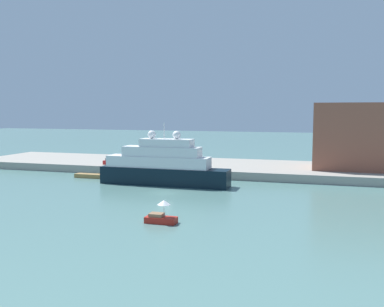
{
  "coord_description": "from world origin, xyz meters",
  "views": [
    {
      "loc": [
        24.26,
        -64.33,
        13.54
      ],
      "look_at": [
        2.89,
        6.0,
        6.03
      ],
      "focal_mm": 40.03,
      "sensor_mm": 36.0,
      "label": 1
    }
  ],
  "objects": [
    {
      "name": "ground",
      "position": [
        0.0,
        0.0,
        0.0
      ],
      "size": [
        400.0,
        400.0,
        0.0
      ],
      "primitive_type": "plane",
      "color": "slate"
    },
    {
      "name": "mooring_bollard",
      "position": [
        -3.44,
        17.76,
        2.08
      ],
      "size": [
        0.47,
        0.47,
        0.86
      ],
      "primitive_type": "cylinder",
      "color": "black",
      "rests_on": "quay_dock"
    },
    {
      "name": "work_barge",
      "position": [
        -20.08,
        10.73,
        0.4
      ],
      "size": [
        5.79,
        1.79,
        0.79
      ],
      "primitive_type": "cube",
      "color": "olive",
      "rests_on": "ground"
    },
    {
      "name": "harbor_building",
      "position": [
        32.87,
        27.23,
        8.29
      ],
      "size": [
        20.48,
        10.88,
        13.28
      ],
      "primitive_type": "cube",
      "color": "#93513D",
      "rests_on": "quay_dock"
    },
    {
      "name": "person_figure",
      "position": [
        -13.92,
        21.37,
        2.42
      ],
      "size": [
        0.36,
        0.36,
        1.67
      ],
      "color": "maroon",
      "rests_on": "quay_dock"
    },
    {
      "name": "quay_dock",
      "position": [
        0.0,
        27.15,
        0.83
      ],
      "size": [
        110.0,
        22.29,
        1.65
      ],
      "primitive_type": "cube",
      "color": "gray",
      "rests_on": "ground"
    },
    {
      "name": "large_yacht",
      "position": [
        -3.1,
        7.41,
        3.4
      ],
      "size": [
        23.8,
        4.15,
        11.3
      ],
      "color": "black",
      "rests_on": "ground"
    },
    {
      "name": "small_motorboat",
      "position": [
        6.08,
        -17.31,
        0.87
      ],
      "size": [
        3.78,
        1.65,
        2.81
      ],
      "color": "#B22319",
      "rests_on": "ground"
    },
    {
      "name": "parked_car",
      "position": [
        -19.28,
        19.42,
        2.27
      ],
      "size": [
        4.14,
        1.81,
        1.43
      ],
      "color": "#B21E1E",
      "rests_on": "quay_dock"
    }
  ]
}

